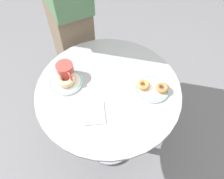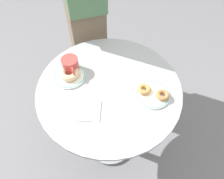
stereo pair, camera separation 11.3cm
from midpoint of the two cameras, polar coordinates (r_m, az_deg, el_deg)
The scene contains 10 objects.
ground_plane at distance 1.81m, azimuth 1.31°, elevation -13.54°, with size 7.00×7.00×0.02m, color slate.
cafe_table at distance 1.34m, azimuth 1.74°, elevation -4.93°, with size 0.77×0.77×0.73m.
plate_left at distance 1.22m, azimuth -8.39°, elevation 3.34°, with size 0.18×0.18×0.01m.
plate_right at distance 1.16m, azimuth 13.27°, elevation -1.47°, with size 0.18×0.18×0.01m.
donut_glazed at distance 1.20m, azimuth -8.38°, elevation 4.06°, with size 0.11×0.11×0.04m, color #E0B789.
donut_cinnamon at distance 1.15m, azimuth 15.78°, elevation -1.58°, with size 0.07×0.07×0.02m, color #A36B3D.
donut_old_fashioned at distance 1.15m, azimuth 11.16°, elevation -0.12°, with size 0.07×0.07×0.02m, color #BC7F42.
paper_napkin at distance 1.09m, azimuth -3.07°, elevation -5.50°, with size 0.11×0.13×0.01m, color white.
coffee_mug at distance 1.22m, azimuth -8.11°, elevation 6.11°, with size 0.10×0.12×0.09m.
person_figure at distance 1.54m, azimuth -5.37°, elevation 20.41°, with size 0.44×0.50×1.67m.
Camera 2 is at (0.22, -0.65, 1.67)m, focal length 35.22 mm.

